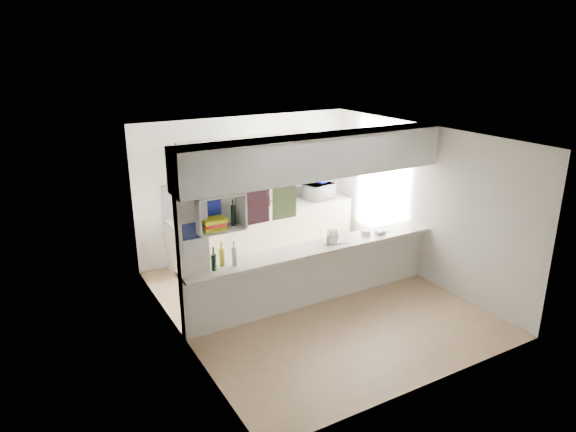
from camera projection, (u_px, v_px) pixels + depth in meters
floor at (314, 301)px, 8.00m from camera, size 4.80×4.80×0.00m
ceiling at (317, 135)px, 7.17m from camera, size 4.80×4.80×0.00m
wall_back at (246, 186)px, 9.56m from camera, size 4.20×0.00×4.20m
wall_left at (178, 249)px, 6.60m from camera, size 0.00×4.80×4.80m
wall_right at (421, 202)px, 8.57m from camera, size 0.00×4.80×4.80m
servery_partition at (305, 201)px, 7.39m from camera, size 4.20×0.50×2.60m
cubby_shelf at (217, 214)px, 6.67m from camera, size 0.65×0.35×0.50m
kitchen_run at (260, 213)px, 9.57m from camera, size 3.60×0.63×2.24m
microwave at (319, 191)px, 10.06m from camera, size 0.61×0.47×0.31m
bowl at (321, 182)px, 10.02m from camera, size 0.25×0.25×0.06m
dish_rack at (335, 236)px, 7.91m from camera, size 0.45×0.38×0.21m
cup at (330, 240)px, 7.78m from camera, size 0.16×0.16×0.10m
wine_bottles at (224, 258)px, 6.96m from camera, size 0.37×0.15×0.36m
plastic_tubs at (372, 232)px, 8.20m from camera, size 0.49×0.23×0.07m
utensil_jar at (223, 210)px, 9.18m from camera, size 0.09×0.09×0.13m
knife_block at (268, 200)px, 9.63m from camera, size 0.13×0.12×0.22m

